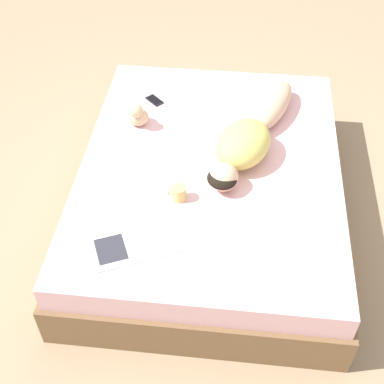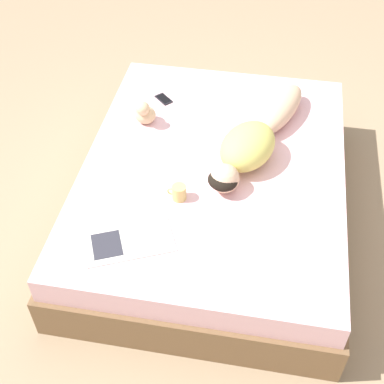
# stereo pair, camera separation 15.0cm
# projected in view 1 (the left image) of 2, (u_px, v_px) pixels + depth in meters

# --- Properties ---
(ground_plane) EXTENTS (12.00, 12.00, 0.00)m
(ground_plane) POSITION_uv_depth(u_px,v_px,m) (209.00, 213.00, 3.80)
(ground_plane) COLOR #9E8466
(bed) EXTENTS (1.73, 2.23, 0.48)m
(bed) POSITION_uv_depth(u_px,v_px,m) (210.00, 189.00, 3.63)
(bed) COLOR brown
(bed) RESTS_ON ground_plane
(person) EXTENTS (0.62, 1.22, 0.24)m
(person) POSITION_uv_depth(u_px,v_px,m) (251.00, 135.00, 3.50)
(person) COLOR #DBB28E
(person) RESTS_ON bed
(open_magazine) EXTENTS (0.56, 0.45, 0.01)m
(open_magazine) POSITION_uv_depth(u_px,v_px,m) (132.00, 245.00, 2.98)
(open_magazine) COLOR silver
(open_magazine) RESTS_ON bed
(coffee_mug) EXTENTS (0.12, 0.09, 0.10)m
(coffee_mug) POSITION_uv_depth(u_px,v_px,m) (179.00, 193.00, 3.20)
(coffee_mug) COLOR tan
(coffee_mug) RESTS_ON bed
(cell_phone) EXTENTS (0.15, 0.15, 0.01)m
(cell_phone) POSITION_uv_depth(u_px,v_px,m) (155.00, 100.00, 3.94)
(cell_phone) COLOR black
(cell_phone) RESTS_ON bed
(plush_toy) EXTENTS (0.15, 0.17, 0.20)m
(plush_toy) POSITION_uv_depth(u_px,v_px,m) (137.00, 115.00, 3.67)
(plush_toy) COLOR #D1B289
(plush_toy) RESTS_ON bed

